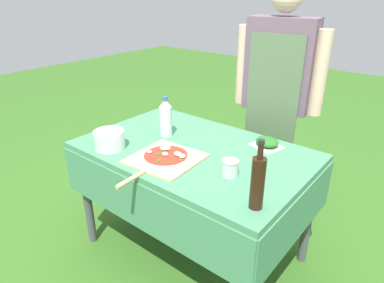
# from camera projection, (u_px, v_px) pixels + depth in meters

# --- Properties ---
(ground_plane) EXTENTS (12.00, 12.00, 0.00)m
(ground_plane) POSITION_uv_depth(u_px,v_px,m) (193.00, 249.00, 2.26)
(ground_plane) COLOR #386B23
(prep_table) EXTENTS (1.32, 0.86, 0.74)m
(prep_table) POSITION_uv_depth(u_px,v_px,m) (194.00, 163.00, 2.00)
(prep_table) COLOR #478960
(prep_table) RESTS_ON ground
(person_cook) EXTENTS (0.60, 0.25, 1.62)m
(person_cook) POSITION_uv_depth(u_px,v_px,m) (277.00, 88.00, 2.32)
(person_cook) COLOR #333D56
(person_cook) RESTS_ON ground
(pizza_on_peel) EXTENTS (0.37, 0.54, 0.05)m
(pizza_on_peel) POSITION_uv_depth(u_px,v_px,m) (165.00, 158.00, 1.82)
(pizza_on_peel) COLOR #D1B27F
(pizza_on_peel) RESTS_ON prep_table
(oil_bottle) EXTENTS (0.06, 0.06, 0.31)m
(oil_bottle) POSITION_uv_depth(u_px,v_px,m) (258.00, 182.00, 1.39)
(oil_bottle) COLOR black
(oil_bottle) RESTS_ON prep_table
(water_bottle) EXTENTS (0.08, 0.08, 0.25)m
(water_bottle) POSITION_uv_depth(u_px,v_px,m) (166.00, 118.00, 2.08)
(water_bottle) COLOR silver
(water_bottle) RESTS_ON prep_table
(herb_container) EXTENTS (0.20, 0.18, 0.06)m
(herb_container) POSITION_uv_depth(u_px,v_px,m) (267.00, 142.00, 1.97)
(herb_container) COLOR silver
(herb_container) RESTS_ON prep_table
(mixing_tub) EXTENTS (0.17, 0.17, 0.10)m
(mixing_tub) POSITION_uv_depth(u_px,v_px,m) (109.00, 140.00, 1.94)
(mixing_tub) COLOR silver
(mixing_tub) RESTS_ON prep_table
(sauce_jar) EXTENTS (0.08, 0.08, 0.08)m
(sauce_jar) POSITION_uv_depth(u_px,v_px,m) (230.00, 169.00, 1.66)
(sauce_jar) COLOR silver
(sauce_jar) RESTS_ON prep_table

